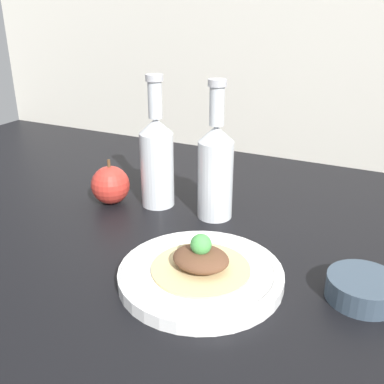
# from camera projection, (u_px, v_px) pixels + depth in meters

# --- Properties ---
(ground_plane) EXTENTS (1.80, 1.10, 0.04)m
(ground_plane) POSITION_uv_depth(u_px,v_px,m) (174.00, 250.00, 0.78)
(ground_plane) COLOR black
(plate) EXTENTS (0.24, 0.24, 0.02)m
(plate) POSITION_uv_depth(u_px,v_px,m) (201.00, 274.00, 0.66)
(plate) COLOR white
(plate) RESTS_ON ground_plane
(plated_food) EXTENTS (0.15, 0.15, 0.06)m
(plated_food) POSITION_uv_depth(u_px,v_px,m) (201.00, 260.00, 0.65)
(plated_food) COLOR #D6BC7F
(plated_food) RESTS_ON plate
(cider_bottle_left) EXTENTS (0.07, 0.07, 0.26)m
(cider_bottle_left) POSITION_uv_depth(u_px,v_px,m) (157.00, 158.00, 0.88)
(cider_bottle_left) COLOR silver
(cider_bottle_left) RESTS_ON ground_plane
(cider_bottle_right) EXTENTS (0.07, 0.07, 0.26)m
(cider_bottle_right) POSITION_uv_depth(u_px,v_px,m) (216.00, 168.00, 0.83)
(cider_bottle_right) COLOR silver
(cider_bottle_right) RESTS_ON ground_plane
(apple) EXTENTS (0.08, 0.08, 0.09)m
(apple) POSITION_uv_depth(u_px,v_px,m) (110.00, 185.00, 0.91)
(apple) COLOR red
(apple) RESTS_ON ground_plane
(dipping_bowl) EXTENTS (0.10, 0.10, 0.03)m
(dipping_bowl) POSITION_uv_depth(u_px,v_px,m) (363.00, 288.00, 0.62)
(dipping_bowl) COLOR #384756
(dipping_bowl) RESTS_ON ground_plane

